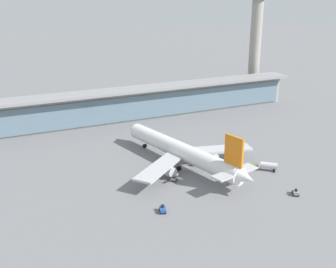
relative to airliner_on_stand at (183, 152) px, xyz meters
The scene contains 9 objects.
ground_plane 5.54m from the airliner_on_stand, 76.16° to the right, with size 1200.00×1200.00×0.00m, color slate.
airliner_on_stand is the anchor object (origin of this frame).
service_truck_near_nose_olive 28.16m from the airliner_on_stand, 32.40° to the right, with size 7.77×7.57×2.95m.
service_truck_under_wing_blue 32.37m from the airliner_on_stand, 127.73° to the right, with size 2.60×3.28×2.05m.
service_truck_mid_apron_grey 11.83m from the airliner_on_stand, 132.39° to the right, with size 5.24×6.20×2.70m.
service_truck_by_tail_grey 39.16m from the airliner_on_stand, 58.85° to the right, with size 2.96×3.33×2.05m.
terminal_building 61.22m from the airliner_on_stand, 89.78° to the left, with size 183.60×12.80×15.20m.
control_tower 118.53m from the airliner_on_stand, 41.35° to the left, with size 12.00×12.00×68.04m.
safety_cone_alpha 20.43m from the airliner_on_stand, 73.21° to the right, with size 0.62×0.62×0.70m.
Camera 1 is at (-60.95, -113.00, 55.89)m, focal length 43.31 mm.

